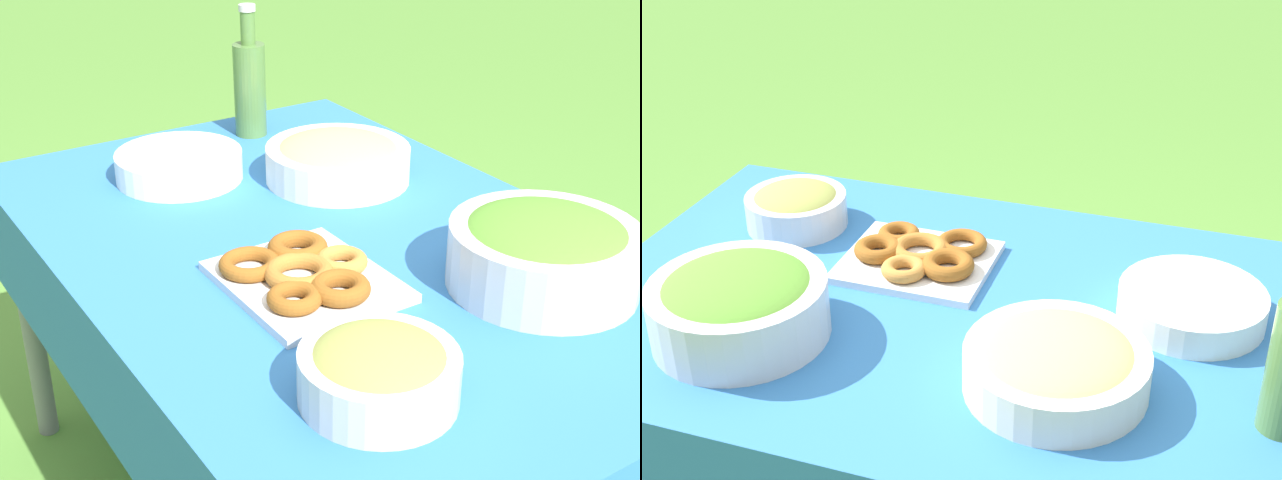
% 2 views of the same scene
% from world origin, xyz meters
% --- Properties ---
extents(picnic_table, '(1.47, 0.95, 0.72)m').
position_xyz_m(picnic_table, '(0.00, 0.00, 0.63)').
color(picnic_table, '#2D6BB2').
rests_on(picnic_table, ground_plane).
extents(salad_bowl, '(0.32, 0.32, 0.13)m').
position_xyz_m(salad_bowl, '(0.34, 0.21, 0.79)').
color(salad_bowl, silver).
rests_on(salad_bowl, picnic_table).
extents(pasta_bowl, '(0.31, 0.31, 0.10)m').
position_xyz_m(pasta_bowl, '(-0.23, 0.18, 0.77)').
color(pasta_bowl, silver).
rests_on(pasta_bowl, picnic_table).
extents(donut_platter, '(0.31, 0.27, 0.05)m').
position_xyz_m(donut_platter, '(0.13, -0.13, 0.74)').
color(donut_platter, silver).
rests_on(donut_platter, picnic_table).
extents(plate_stack, '(0.27, 0.27, 0.06)m').
position_xyz_m(plate_stack, '(-0.43, -0.11, 0.75)').
color(plate_stack, white).
rests_on(plate_stack, picnic_table).
extents(olive_oil_bottle, '(0.08, 0.08, 0.32)m').
position_xyz_m(olive_oil_bottle, '(-0.59, 0.16, 0.84)').
color(olive_oil_bottle, '#4C7238').
rests_on(olive_oil_bottle, picnic_table).
extents(olive_bowl, '(0.22, 0.22, 0.09)m').
position_xyz_m(olive_bowl, '(0.45, -0.21, 0.76)').
color(olive_bowl, silver).
rests_on(olive_bowl, picnic_table).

